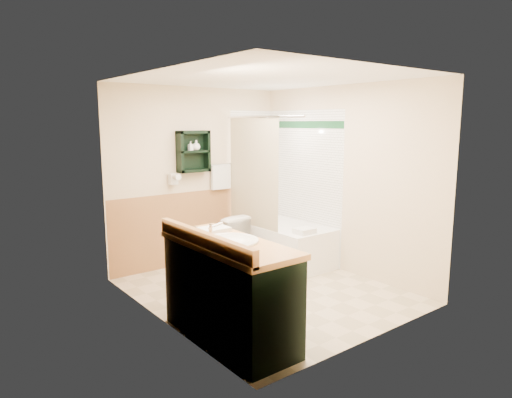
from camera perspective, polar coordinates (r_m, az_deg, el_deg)
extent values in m
plane|color=#CAB693|center=(5.39, 1.19, -11.44)|extent=(3.00, 3.00, 0.00)
cube|color=#FFECC7|center=(6.33, -7.48, 2.84)|extent=(2.60, 0.04, 2.40)
cube|color=#FFECC7|center=(4.38, -12.28, -0.26)|extent=(0.04, 3.00, 2.40)
cube|color=#FFECC7|center=(6.00, 11.08, 2.38)|extent=(0.04, 3.00, 2.40)
cube|color=white|center=(5.06, 1.29, 15.11)|extent=(2.60, 3.00, 0.04)
cube|color=black|center=(6.15, -7.82, 5.91)|extent=(0.45, 0.15, 0.55)
cylinder|color=silver|center=(5.95, 0.67, 10.22)|extent=(0.03, 1.60, 0.03)
cube|color=black|center=(4.13, -3.34, -11.40)|extent=(0.59, 1.43, 0.91)
cube|color=white|center=(6.44, 3.26, -5.43)|extent=(0.80, 1.50, 0.54)
imported|color=white|center=(6.21, -4.17, -5.17)|extent=(0.48, 0.76, 0.71)
cube|color=white|center=(4.36, -5.25, -3.81)|extent=(0.27, 0.21, 0.04)
imported|color=black|center=(4.38, -9.64, -2.56)|extent=(0.17, 0.09, 0.23)
cube|color=white|center=(5.83, 6.06, -3.99)|extent=(0.24, 0.20, 0.07)
imported|color=white|center=(6.12, -8.17, 6.29)|extent=(0.07, 0.13, 0.06)
imported|color=white|center=(6.16, -7.49, 6.56)|extent=(0.11, 0.14, 0.10)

